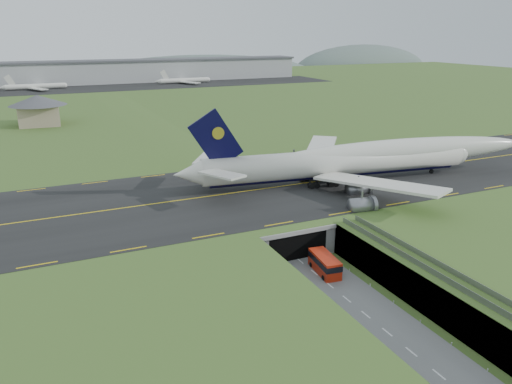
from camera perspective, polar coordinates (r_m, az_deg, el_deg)
name	(u,v)px	position (r m, az deg, el deg)	size (l,w,h in m)	color
ground	(320,279)	(87.97, 7.36, -9.79)	(900.00, 900.00, 0.00)	#415F26
airfield_deck	(321,263)	(86.63, 7.44, -8.03)	(800.00, 800.00, 6.00)	gray
trench_road	(345,298)	(82.47, 10.13, -11.87)	(12.00, 75.00, 0.20)	slate
taxiway	(245,192)	(112.73, -1.28, 0.05)	(800.00, 44.00, 0.18)	black
tunnel_portal	(277,228)	(99.78, 2.42, -4.08)	(17.00, 22.30, 6.00)	gray
guideway	(456,288)	(78.95, 21.92, -10.10)	(3.00, 53.00, 7.05)	#A8A8A3
jumbo_jet	(362,159)	(122.94, 12.06, 3.68)	(91.05, 58.78, 19.62)	silver
shuttle_tram	(325,264)	(89.14, 7.85, -8.14)	(3.92, 8.25, 3.24)	red
service_building	(38,107)	(210.70, -23.62, 8.85)	(22.25, 22.25, 11.53)	tan
cargo_terminal	(91,72)	(368.50, -18.29, 12.89)	(320.00, 67.00, 15.60)	#B2B2B2
distant_hills	(145,79)	(508.98, -12.53, 12.48)	(700.00, 91.00, 60.00)	#55665E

